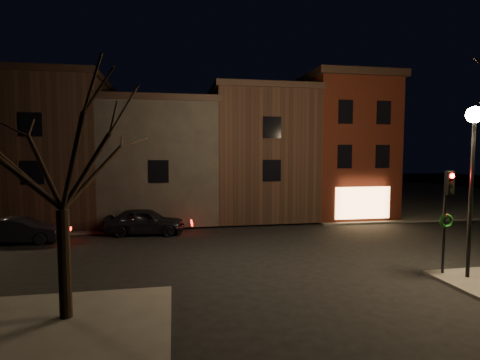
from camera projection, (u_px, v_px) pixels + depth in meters
The scene contains 12 objects.
ground at pixel (271, 248), 19.16m from camera, with size 120.00×120.00×0.00m, color black.
sidewalk_far_right at pixel (396, 195), 42.32m from camera, with size 30.00×30.00×0.12m, color #2D2B28.
sidewalk_far_left at pixel (11, 204), 35.26m from camera, with size 30.00×30.00×0.12m, color #2D2B28.
corner_building at pixel (338, 146), 29.48m from camera, with size 6.50×8.50×10.50m.
row_building_a at pixel (255, 153), 29.38m from camera, with size 7.30×10.30×9.40m.
row_building_b at pixel (161, 160), 28.14m from camera, with size 7.80×10.30×8.40m.
row_building_c at pixel (58, 150), 26.80m from camera, with size 7.30×10.30×9.90m.
street_lamp_near at pixel (473, 145), 13.99m from camera, with size 0.60×0.60×6.48m.
traffic_signal at pixel (447, 206), 14.54m from camera, with size 0.58×0.38×4.05m.
bare_tree_left at pixel (60, 133), 10.48m from camera, with size 5.60×5.60×7.50m.
parked_car_a at pixel (145, 221), 22.33m from camera, with size 1.87×4.65×1.58m, color black.
parked_car_b at pixel (20, 231), 20.13m from camera, with size 1.47×4.21×1.39m, color black.
Camera 1 is at (-4.89, -18.28, 4.89)m, focal length 28.00 mm.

